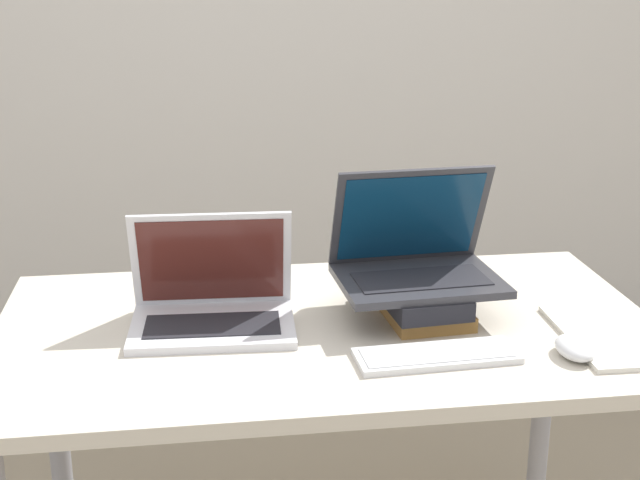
{
  "coord_description": "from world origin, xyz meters",
  "views": [
    {
      "loc": [
        -0.24,
        -1.27,
        1.47
      ],
      "look_at": [
        -0.02,
        0.37,
        0.93
      ],
      "focal_mm": 50.0,
      "sensor_mm": 36.0,
      "label": 1
    }
  ],
  "objects_px": {
    "mouse": "(575,348)",
    "notepad": "(612,335)",
    "laptop_on_books": "(416,259)",
    "book_stack": "(419,299)",
    "wireless_keyboard": "(437,356)",
    "laptop_left": "(212,304)"
  },
  "relations": [
    {
      "from": "book_stack",
      "to": "laptop_on_books",
      "type": "distance_m",
      "value": 0.08
    },
    {
      "from": "book_stack",
      "to": "mouse",
      "type": "xyz_separation_m",
      "value": [
        0.24,
        -0.23,
        -0.02
      ]
    },
    {
      "from": "laptop_on_books",
      "to": "mouse",
      "type": "bearing_deg",
      "value": -46.31
    },
    {
      "from": "laptop_left",
      "to": "book_stack",
      "type": "relative_size",
      "value": 1.23
    },
    {
      "from": "laptop_on_books",
      "to": "wireless_keyboard",
      "type": "bearing_deg",
      "value": -93.26
    },
    {
      "from": "book_stack",
      "to": "notepad",
      "type": "distance_m",
      "value": 0.38
    },
    {
      "from": "wireless_keyboard",
      "to": "mouse",
      "type": "xyz_separation_m",
      "value": [
        0.26,
        -0.03,
        0.01
      ]
    },
    {
      "from": "laptop_on_books",
      "to": "notepad",
      "type": "relative_size",
      "value": 1.12
    },
    {
      "from": "book_stack",
      "to": "notepad",
      "type": "bearing_deg",
      "value": -24.86
    },
    {
      "from": "laptop_on_books",
      "to": "wireless_keyboard",
      "type": "xyz_separation_m",
      "value": [
        -0.01,
        -0.23,
        -0.11
      ]
    },
    {
      "from": "laptop_on_books",
      "to": "wireless_keyboard",
      "type": "relative_size",
      "value": 1.11
    },
    {
      "from": "laptop_left",
      "to": "book_stack",
      "type": "height_order",
      "value": "laptop_left"
    },
    {
      "from": "mouse",
      "to": "notepad",
      "type": "distance_m",
      "value": 0.13
    },
    {
      "from": "notepad",
      "to": "book_stack",
      "type": "bearing_deg",
      "value": 155.14
    },
    {
      "from": "notepad",
      "to": "laptop_left",
      "type": "bearing_deg",
      "value": 167.61
    },
    {
      "from": "laptop_left",
      "to": "laptop_on_books",
      "type": "bearing_deg",
      "value": 1.75
    },
    {
      "from": "mouse",
      "to": "laptop_on_books",
      "type": "bearing_deg",
      "value": 133.69
    },
    {
      "from": "laptop_left",
      "to": "book_stack",
      "type": "bearing_deg",
      "value": -1.14
    },
    {
      "from": "laptop_on_books",
      "to": "book_stack",
      "type": "bearing_deg",
      "value": -76.72
    },
    {
      "from": "book_stack",
      "to": "mouse",
      "type": "height_order",
      "value": "book_stack"
    },
    {
      "from": "laptop_left",
      "to": "wireless_keyboard",
      "type": "xyz_separation_m",
      "value": [
        0.41,
        -0.22,
        -0.04
      ]
    },
    {
      "from": "laptop_left",
      "to": "mouse",
      "type": "relative_size",
      "value": 3.26
    }
  ]
}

